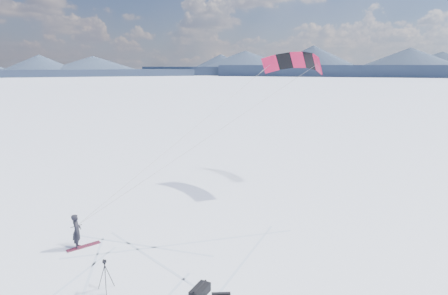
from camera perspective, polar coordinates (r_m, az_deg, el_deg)
ground at (r=16.28m, az=-16.24°, el=-20.27°), size 1800.00×1800.00×0.00m
horizon_hills at (r=14.37m, az=-17.35°, el=-4.59°), size 704.00×704.42×10.43m
snowkiter at (r=20.11m, az=-21.32°, el=-14.00°), size 0.56×0.71×1.71m
snowboard at (r=20.07m, az=-20.60°, el=-13.93°), size 1.62×0.53×0.04m
tripod at (r=16.04m, az=-17.68°, el=-17.46°), size 0.63×0.62×1.28m
gear_bag_a at (r=15.39m, az=-3.69°, el=-21.01°), size 1.05×0.91×0.43m
power_kite at (r=27.81m, az=10.57°, el=12.49°), size 16.97×5.73×8.51m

